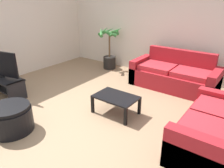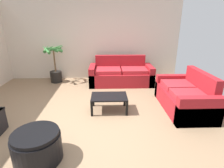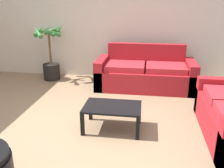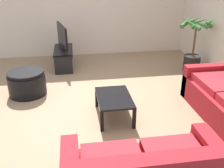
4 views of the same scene
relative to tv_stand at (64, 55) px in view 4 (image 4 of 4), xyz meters
The scene contains 7 objects.
ground_plane 2.12m from the tv_stand, 12.27° to the left, with size 6.60×6.60×0.00m, color #937556.
wall_left 1.49m from the tv_stand, 154.86° to the left, with size 0.06×6.00×2.70m, color beige.
tv_stand is the anchor object (origin of this frame).
tv 0.47m from the tv_stand, 102.49° to the left, with size 0.99×0.26×0.60m.
coffee_table 2.69m from the tv_stand, 18.22° to the left, with size 0.82×0.54×0.37m.
potted_palm 3.11m from the tv_stand, 75.59° to the left, with size 0.77×0.76×1.29m.
ottoman 1.61m from the tv_stand, 25.06° to the right, with size 0.71×0.71×0.46m.
Camera 4 is at (4.14, -0.21, 2.25)m, focal length 41.41 mm.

